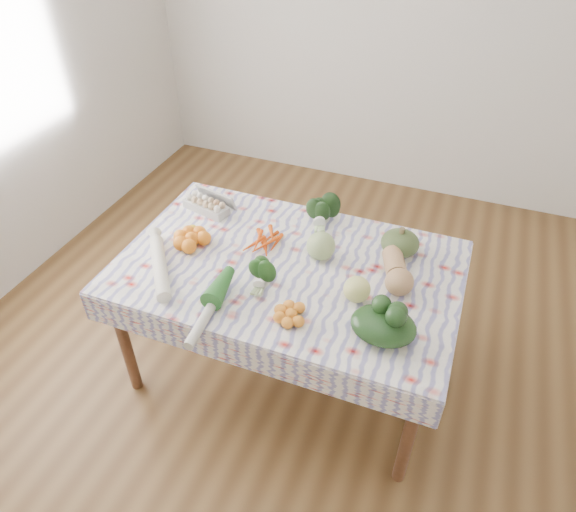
% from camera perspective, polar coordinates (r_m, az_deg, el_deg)
% --- Properties ---
extents(ground, '(4.50, 4.50, 0.00)m').
position_cam_1_polar(ground, '(3.07, -0.00, -12.01)').
color(ground, brown).
rests_on(ground, ground).
extents(wall_back, '(4.00, 0.04, 2.80)m').
position_cam_1_polar(wall_back, '(4.23, 12.23, 24.72)').
color(wall_back, silver).
rests_on(wall_back, ground).
extents(dining_table, '(1.60, 1.00, 0.75)m').
position_cam_1_polar(dining_table, '(2.58, -0.00, -2.45)').
color(dining_table, brown).
rests_on(dining_table, ground).
extents(tablecloth, '(1.66, 1.06, 0.01)m').
position_cam_1_polar(tablecloth, '(2.53, -0.00, -1.13)').
color(tablecloth, white).
rests_on(tablecloth, dining_table).
extents(egg_carton, '(0.29, 0.17, 0.07)m').
position_cam_1_polar(egg_carton, '(2.92, -9.08, 5.56)').
color(egg_carton, '#B4B4AF').
rests_on(egg_carton, tablecloth).
extents(carrot_bunch, '(0.21, 0.19, 0.04)m').
position_cam_1_polar(carrot_bunch, '(2.64, -2.29, 1.50)').
color(carrot_bunch, '#DD480A').
rests_on(carrot_bunch, tablecloth).
extents(kale_bunch, '(0.22, 0.21, 0.15)m').
position_cam_1_polar(kale_bunch, '(2.77, 3.41, 4.98)').
color(kale_bunch, '#193514').
rests_on(kale_bunch, tablecloth).
extents(kabocha_squash, '(0.25, 0.25, 0.13)m').
position_cam_1_polar(kabocha_squash, '(2.62, 12.34, 1.44)').
color(kabocha_squash, '#415429').
rests_on(kabocha_squash, tablecloth).
extents(cabbage, '(0.19, 0.19, 0.14)m').
position_cam_1_polar(cabbage, '(2.53, 3.67, 1.13)').
color(cabbage, '#99B36F').
rests_on(cabbage, tablecloth).
extents(butternut_squash, '(0.22, 0.31, 0.13)m').
position_cam_1_polar(butternut_squash, '(2.45, 12.02, -1.52)').
color(butternut_squash, tan).
rests_on(butternut_squash, tablecloth).
extents(orange_cluster, '(0.32, 0.32, 0.08)m').
position_cam_1_polar(orange_cluster, '(2.67, -10.65, 1.89)').
color(orange_cluster, orange).
rests_on(orange_cluster, tablecloth).
extents(broccoli, '(0.16, 0.16, 0.10)m').
position_cam_1_polar(broccoli, '(2.39, -3.04, -2.18)').
color(broccoli, '#204E19').
rests_on(broccoli, tablecloth).
extents(mandarin_cluster, '(0.23, 0.23, 0.06)m').
position_cam_1_polar(mandarin_cluster, '(2.24, 0.34, -6.39)').
color(mandarin_cluster, orange).
rests_on(mandarin_cluster, tablecloth).
extents(grapefruit, '(0.14, 0.14, 0.12)m').
position_cam_1_polar(grapefruit, '(2.32, 7.66, -3.69)').
color(grapefruit, '#D1D371').
rests_on(grapefruit, tablecloth).
extents(spinach_bag, '(0.28, 0.23, 0.12)m').
position_cam_1_polar(spinach_bag, '(2.18, 10.55, -7.60)').
color(spinach_bag, black).
rests_on(spinach_bag, tablecloth).
extents(daikon, '(0.34, 0.41, 0.07)m').
position_cam_1_polar(daikon, '(2.54, -14.06, -1.19)').
color(daikon, silver).
rests_on(daikon, tablecloth).
extents(leek, '(0.09, 0.46, 0.05)m').
position_cam_1_polar(leek, '(2.29, -8.64, -5.77)').
color(leek, beige).
rests_on(leek, tablecloth).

